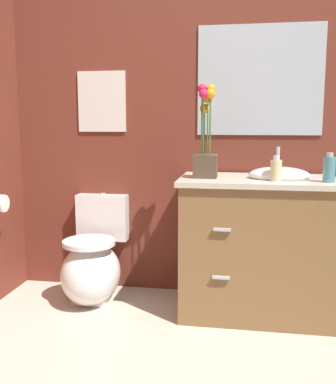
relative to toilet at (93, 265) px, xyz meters
The scene contains 8 objects.
wall_back 1.48m from the toilet, 15.90° to the left, with size 4.57×0.05×2.50m, color maroon.
toilet is the anchor object (origin of this frame).
vanity_cabinet 1.08m from the toilet, ahead, with size 0.94×0.56×1.03m.
flower_vase 1.09m from the toilet, ahead, with size 0.14×0.14×0.56m.
soap_bottle 1.34m from the toilet, ahead, with size 0.06×0.06×0.14m.
lotion_bottle 1.60m from the toilet, ahead, with size 0.07×0.07×0.17m.
wall_poster 1.11m from the toilet, 90.00° to the left, with size 0.34×0.01×0.41m, color silver.
wall_mirror 1.63m from the toilet, 14.14° to the left, with size 0.80×0.01×0.70m, color #B2BCC6.
Camera 1 is at (0.12, -1.43, 1.18)m, focal length 41.80 mm.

